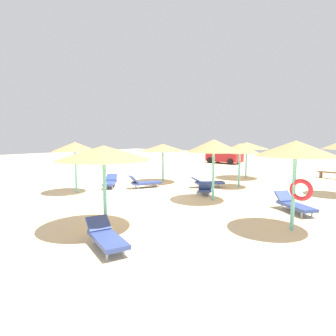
{
  "coord_description": "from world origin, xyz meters",
  "views": [
    {
      "loc": [
        10.02,
        -9.48,
        3.0
      ],
      "look_at": [
        0.0,
        3.0,
        1.2
      ],
      "focal_mm": 29.84,
      "sensor_mm": 36.0,
      "label": 1
    }
  ],
  "objects": [
    {
      "name": "parked_car",
      "position": [
        -4.77,
        19.02,
        0.82
      ],
      "size": [
        4.14,
        2.28,
        1.72
      ],
      "color": "#B21E23",
      "rests_on": "ground"
    },
    {
      "name": "ground_plane",
      "position": [
        0.0,
        0.0,
        0.0
      ],
      "size": [
        80.0,
        80.0,
        0.0
      ],
      "primitive_type": "plane",
      "color": "beige"
    },
    {
      "name": "parasol_3",
      "position": [
        -1.68,
        4.55,
        2.28
      ],
      "size": [
        2.94,
        2.94,
        2.53
      ],
      "color": "#6BC6BC",
      "rests_on": "ground"
    },
    {
      "name": "parasol_2",
      "position": [
        -3.16,
        -0.98,
        2.46
      ],
      "size": [
        2.36,
        2.36,
        2.72
      ],
      "color": "#6BC6BC",
      "rests_on": "ground"
    },
    {
      "name": "lounger_6",
      "position": [
        4.12,
        -4.83,
        0.31
      ],
      "size": [
        2.01,
        1.26,
        0.67
      ],
      "color": "#33478C",
      "rests_on": "ground"
    },
    {
      "name": "lounger_2",
      "position": [
        -2.96,
        1.18,
        0.32
      ],
      "size": [
        1.75,
        1.84,
        0.7
      ],
      "color": "#33478C",
      "rests_on": "ground"
    },
    {
      "name": "parasol_0",
      "position": [
        2.99,
        6.08,
        2.32
      ],
      "size": [
        2.25,
        2.25,
        2.61
      ],
      "color": "#6BC6BC",
      "rests_on": "ground"
    },
    {
      "name": "parasol_6",
      "position": [
        2.83,
        -3.81,
        2.48
      ],
      "size": [
        3.03,
        3.03,
        2.72
      ],
      "color": "#6BC6BC",
      "rests_on": "ground"
    },
    {
      "name": "lounger_3",
      "position": [
        -1.23,
        2.3,
        0.32
      ],
      "size": [
        1.37,
        1.96,
        0.77
      ],
      "color": "#33478C",
      "rests_on": "ground"
    },
    {
      "name": "parasol_1",
      "position": [
        7.67,
        -0.17,
        2.6
      ],
      "size": [
        2.51,
        2.51,
        2.88
      ],
      "color": "#6BC6BC",
      "rests_on": "ground"
    },
    {
      "name": "lounger_1",
      "position": [
        7.12,
        2.15,
        0.32
      ],
      "size": [
        1.88,
        1.67,
        0.72
      ],
      "color": "#33478C",
      "rests_on": "ground"
    },
    {
      "name": "bench_0",
      "position": [
        6.63,
        13.32,
        0.35
      ],
      "size": [
        1.54,
        0.59,
        0.49
      ],
      "color": "brown",
      "rests_on": "ground"
    },
    {
      "name": "parasol_4",
      "position": [
        3.54,
        1.99,
        2.57
      ],
      "size": [
        2.59,
        2.59,
        2.88
      ],
      "color": "#6BC6BC",
      "rests_on": "ground"
    },
    {
      "name": "lounger_4",
      "position": [
        2.48,
        2.99,
        0.32
      ],
      "size": [
        1.54,
        1.92,
        0.77
      ],
      "color": "#33478C",
      "rests_on": "ground"
    },
    {
      "name": "lounger_0",
      "position": [
        1.59,
        4.76,
        0.31
      ],
      "size": [
        1.79,
        1.82,
        0.62
      ],
      "color": "#33478C",
      "rests_on": "ground"
    },
    {
      "name": "parasol_7",
      "position": [
        1.86,
        9.73,
        2.35
      ],
      "size": [
        3.06,
        3.06,
        2.59
      ],
      "color": "#6BC6BC",
      "rests_on": "ground"
    }
  ]
}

